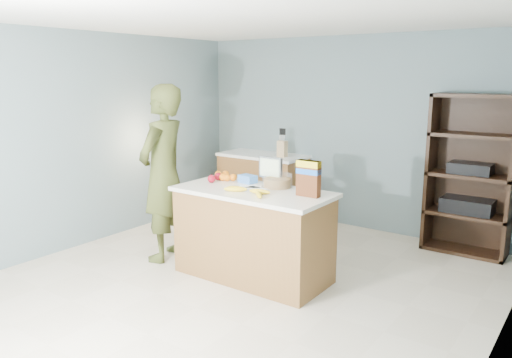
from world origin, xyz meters
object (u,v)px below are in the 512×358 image
Objects in this scene: person at (163,174)px; cereal_box at (308,176)px; tv at (270,169)px; counter_peninsula at (253,237)px; shelving_unit at (471,178)px.

cereal_box is (1.67, 0.21, 0.14)m from person.
person reaches higher than cereal_box.
cereal_box is (0.57, -0.23, 0.04)m from tv.
shelving_unit reaches higher than counter_peninsula.
counter_peninsula is 1.24m from person.
person is at bearing -172.89° from cereal_box.
person is at bearing -158.32° from tv.
counter_peninsula is 5.53× the size of tv.
cereal_box is (0.57, 0.09, 0.68)m from counter_peninsula.
person is 1.19m from tv.
tv reaches higher than counter_peninsula.
person reaches higher than shelving_unit.
counter_peninsula is at bearing 83.39° from person.
person is (-2.66, -2.17, 0.09)m from shelving_unit.
counter_peninsula is 0.87× the size of shelving_unit.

